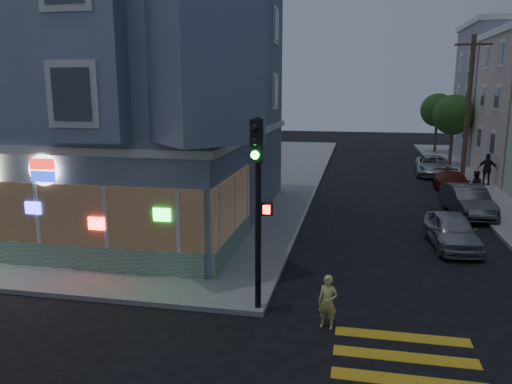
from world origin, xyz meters
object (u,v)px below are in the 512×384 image
(pedestrian_b, at_px, (487,169))
(parked_car_c, at_px, (453,183))
(traffic_signal, at_px, (258,183))
(parked_car_d, at_px, (433,166))
(utility_pole, at_px, (468,106))
(pedestrian_a, at_px, (475,186))
(running_child, at_px, (328,302))
(parked_car_b, at_px, (467,201))
(street_tree_near, at_px, (453,115))
(street_tree_far, at_px, (438,110))
(parked_car_a, at_px, (452,230))

(pedestrian_b, bearing_deg, parked_car_c, 60.99)
(traffic_signal, bearing_deg, parked_car_d, 57.89)
(pedestrian_b, height_order, parked_car_d, pedestrian_b)
(utility_pole, bearing_deg, pedestrian_a, -95.80)
(running_child, height_order, pedestrian_a, pedestrian_a)
(parked_car_b, bearing_deg, parked_car_d, 84.14)
(street_tree_near, relative_size, traffic_signal, 1.05)
(pedestrian_a, height_order, traffic_signal, traffic_signal)
(street_tree_near, height_order, parked_car_d, street_tree_near)
(street_tree_far, distance_m, parked_car_b, 23.83)
(utility_pole, height_order, street_tree_far, utility_pole)
(parked_car_d, distance_m, traffic_signal, 24.97)
(utility_pole, bearing_deg, running_child, -108.24)
(street_tree_near, relative_size, running_child, 3.87)
(parked_car_d, bearing_deg, pedestrian_a, -79.98)
(parked_car_a, relative_size, traffic_signal, 0.76)
(street_tree_near, relative_size, parked_car_b, 1.21)
(street_tree_far, bearing_deg, parked_car_c, -94.67)
(utility_pole, xyz_separation_m, street_tree_far, (0.20, 14.00, -0.86))
(street_tree_near, bearing_deg, pedestrian_b, -84.31)
(utility_pole, xyz_separation_m, parked_car_c, (-1.30, -4.35, -4.21))
(utility_pole, relative_size, running_child, 6.56)
(running_child, xyz_separation_m, pedestrian_b, (8.32, 20.17, 0.42))
(parked_car_b, height_order, parked_car_c, parked_car_b)
(running_child, distance_m, parked_car_c, 18.84)
(parked_car_c, bearing_deg, running_child, -113.44)
(utility_pole, relative_size, parked_car_b, 2.06)
(street_tree_far, bearing_deg, parked_car_b, -94.29)
(street_tree_far, bearing_deg, running_child, -101.73)
(running_child, bearing_deg, utility_pole, 84.30)
(parked_car_d, xyz_separation_m, traffic_signal, (-7.57, -23.61, 2.90))
(street_tree_far, xyz_separation_m, parked_car_c, (-1.50, -18.35, -3.35))
(street_tree_near, distance_m, pedestrian_a, 13.26)
(utility_pole, height_order, pedestrian_a, utility_pole)
(street_tree_far, relative_size, parked_car_c, 1.30)
(pedestrian_b, xyz_separation_m, parked_car_c, (-2.30, -2.31, -0.52))
(street_tree_far, bearing_deg, pedestrian_b, -87.14)
(street_tree_near, height_order, pedestrian_a, street_tree_near)
(utility_pole, bearing_deg, parked_car_b, -99.31)
(parked_car_b, xyz_separation_m, parked_car_d, (-0.04, 11.33, -0.05))
(utility_pole, distance_m, running_child, 23.73)
(parked_car_b, distance_m, parked_car_c, 5.21)
(utility_pole, bearing_deg, parked_car_a, -102.00)
(street_tree_far, relative_size, pedestrian_b, 2.77)
(street_tree_near, bearing_deg, utility_pole, -91.91)
(pedestrian_a, relative_size, pedestrian_b, 0.84)
(street_tree_far, relative_size, parked_car_b, 1.21)
(parked_car_b, distance_m, parked_car_d, 11.33)
(pedestrian_b, distance_m, parked_car_a, 13.38)
(parked_car_a, bearing_deg, parked_car_c, 75.37)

